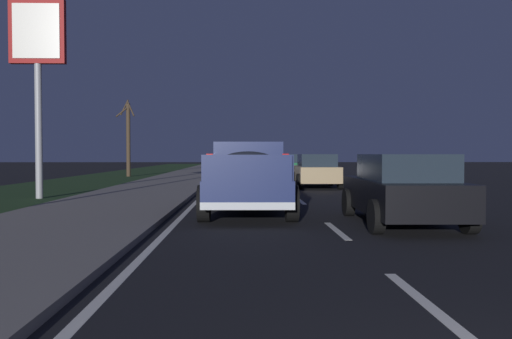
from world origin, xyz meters
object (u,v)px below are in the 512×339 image
(sedan_green, at_px, (297,165))
(bare_tree_far, at_px, (128,137))
(pickup_truck, at_px, (248,176))
(sedan_white, at_px, (246,166))
(sedan_black, at_px, (402,189))
(sedan_tan, at_px, (316,170))
(gas_price_sign, at_px, (38,49))

(sedan_green, bearing_deg, bare_tree_far, 83.07)
(pickup_truck, xyz_separation_m, sedan_white, (19.57, -0.03, -0.20))
(pickup_truck, bearing_deg, bare_tree_far, 19.67)
(sedan_black, relative_size, bare_tree_far, 0.83)
(sedan_white, bearing_deg, sedan_tan, -160.45)
(sedan_white, bearing_deg, sedan_black, -171.36)
(pickup_truck, distance_m, sedan_black, 4.09)
(sedan_black, bearing_deg, sedan_green, -0.32)
(gas_price_sign, distance_m, bare_tree_far, 18.19)
(sedan_green, xyz_separation_m, bare_tree_far, (1.41, 11.57, 1.92))
(sedan_white, distance_m, bare_tree_far, 8.86)
(gas_price_sign, bearing_deg, pickup_truck, -122.46)
(sedan_black, xyz_separation_m, gas_price_sign, (6.91, 10.58, 4.37))
(sedan_green, relative_size, gas_price_sign, 0.65)
(gas_price_sign, xyz_separation_m, bare_tree_far, (18.00, 0.86, -2.45))
(sedan_white, relative_size, gas_price_sign, 0.64)
(pickup_truck, distance_m, gas_price_sign, 9.52)
(pickup_truck, relative_size, sedan_white, 1.24)
(sedan_white, bearing_deg, pickup_truck, 179.90)
(sedan_black, height_order, sedan_white, same)
(sedan_white, xyz_separation_m, sedan_green, (1.61, -3.46, 0.00))
(sedan_black, height_order, sedan_green, same)
(sedan_tan, xyz_separation_m, gas_price_sign, (-5.90, 10.48, 4.37))
(gas_price_sign, bearing_deg, sedan_green, -32.84)
(sedan_tan, relative_size, bare_tree_far, 0.84)
(bare_tree_far, bearing_deg, sedan_white, -110.43)
(sedan_white, bearing_deg, sedan_green, -64.98)
(bare_tree_far, bearing_deg, pickup_truck, -160.33)
(sedan_green, xyz_separation_m, sedan_tan, (-10.70, 0.23, 0.00))
(pickup_truck, distance_m, sedan_white, 19.57)
(sedan_tan, bearing_deg, sedan_white, 19.55)
(gas_price_sign, bearing_deg, sedan_black, -123.16)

